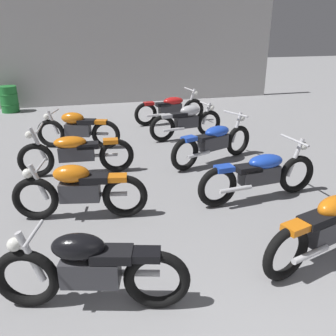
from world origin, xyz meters
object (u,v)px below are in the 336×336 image
motorcycle_right_row_3 (214,142)px  motorcycle_right_row_5 (171,108)px  motorcycle_right_row_4 (187,121)px  motorcycle_left_row_1 (90,269)px  motorcycle_right_row_1 (327,228)px  motorcycle_left_row_2 (79,190)px  motorcycle_left_row_3 (76,152)px  motorcycle_left_row_4 (77,129)px  motorcycle_right_row_2 (260,174)px  oil_drum (9,99)px

motorcycle_right_row_3 → motorcycle_right_row_5: 3.36m
motorcycle_right_row_4 → motorcycle_right_row_5: bearing=89.1°
motorcycle_left_row_1 → motorcycle_right_row_1: 2.75m
motorcycle_left_row_2 → motorcycle_right_row_1: size_ratio=1.01×
motorcycle_left_row_2 → motorcycle_right_row_1: same height
motorcycle_right_row_1 → motorcycle_right_row_3: 3.53m
motorcycle_left_row_3 → motorcycle_right_row_1: 4.55m
motorcycle_right_row_3 → motorcycle_right_row_5: size_ratio=0.95×
motorcycle_left_row_2 → motorcycle_left_row_4: same height
motorcycle_left_row_4 → motorcycle_right_row_1: bearing=-63.0°
motorcycle_left_row_1 → motorcycle_left_row_4: bearing=89.2°
motorcycle_right_row_2 → motorcycle_left_row_3: bearing=146.6°
motorcycle_right_row_5 → motorcycle_left_row_1: bearing=-111.8°
motorcycle_right_row_2 → oil_drum: 9.35m
motorcycle_left_row_1 → motorcycle_right_row_3: 4.51m
motorcycle_left_row_4 → oil_drum: bearing=114.6°
motorcycle_left_row_2 → motorcycle_left_row_3: 1.75m
motorcycle_right_row_5 → motorcycle_right_row_3: bearing=-90.2°
motorcycle_left_row_1 → motorcycle_left_row_3: 3.64m
motorcycle_left_row_3 → motorcycle_right_row_4: motorcycle_left_row_3 is taller
motorcycle_right_row_5 → motorcycle_left_row_2: bearing=-119.0°
motorcycle_left_row_3 → motorcycle_right_row_4: (2.77, 1.70, 0.01)m
motorcycle_right_row_2 → motorcycle_right_row_1: bearing=-92.4°
motorcycle_left_row_3 → motorcycle_left_row_4: (0.09, 1.66, 0.01)m
motorcycle_left_row_1 → motorcycle_left_row_2: (-0.03, 1.90, 0.00)m
motorcycle_right_row_5 → motorcycle_left_row_3: bearing=-130.3°
motorcycle_left_row_2 → motorcycle_left_row_3: size_ratio=0.90×
motorcycle_left_row_1 → motorcycle_right_row_1: same height
motorcycle_left_row_2 → motorcycle_right_row_4: 4.42m
motorcycle_right_row_1 → oil_drum: size_ratio=2.27×
motorcycle_left_row_1 → motorcycle_right_row_3: size_ratio=0.93×
motorcycle_left_row_3 → motorcycle_right_row_5: bearing=49.7°
motorcycle_right_row_3 → motorcycle_right_row_4: (-0.01, 1.77, 0.01)m
motorcycle_left_row_4 → motorcycle_right_row_4: bearing=0.9°
motorcycle_right_row_2 → motorcycle_left_row_1: bearing=-148.0°
motorcycle_right_row_2 → oil_drum: (-4.80, 8.02, -0.03)m
motorcycle_right_row_1 → motorcycle_right_row_5: bearing=89.9°
motorcycle_right_row_1 → motorcycle_right_row_3: motorcycle_right_row_3 is taller
motorcycle_right_row_2 → motorcycle_right_row_3: size_ratio=1.05×
motorcycle_right_row_3 → oil_drum: size_ratio=2.43×
motorcycle_left_row_1 → motorcycle_right_row_1: size_ratio=1.00×
motorcycle_left_row_3 → oil_drum: size_ratio=2.55×
motorcycle_right_row_5 → oil_drum: motorcycle_right_row_5 is taller
motorcycle_left_row_4 → motorcycle_left_row_1: bearing=-90.8°
motorcycle_right_row_1 → motorcycle_left_row_2: bearing=146.3°
motorcycle_left_row_4 → motorcycle_right_row_1: (2.68, -5.26, 0.00)m
motorcycle_right_row_2 → motorcycle_right_row_4: 3.58m
motorcycle_right_row_3 → motorcycle_right_row_1: bearing=-90.0°
motorcycle_left_row_1 → motorcycle_right_row_2: size_ratio=0.89×
motorcycle_left_row_3 → motorcycle_right_row_3: (2.78, -0.07, 0.00)m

